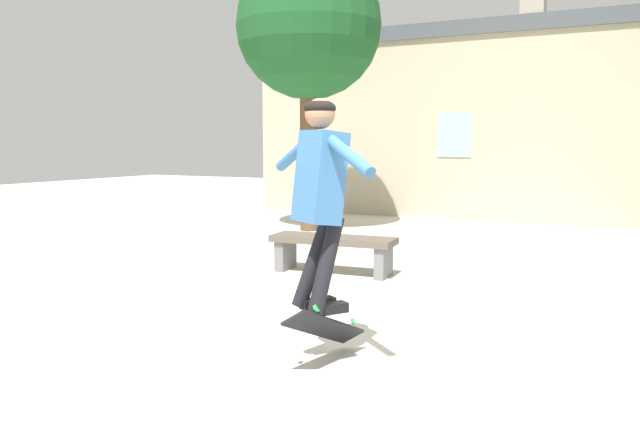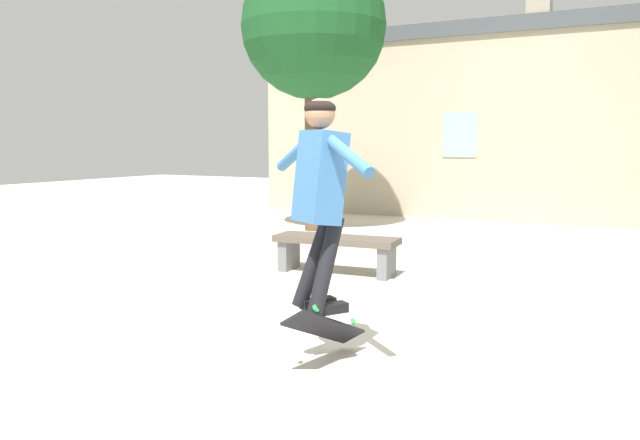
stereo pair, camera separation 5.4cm
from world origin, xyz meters
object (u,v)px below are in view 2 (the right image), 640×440
object	(u,v)px
tree_left	(314,28)
skater	(320,186)
park_bench	(336,247)
skateboard_flipping	(325,327)

from	to	relation	value
tree_left	skater	size ratio (longest dim) A/B	3.28
tree_left	park_bench	bearing A→B (deg)	-57.81
tree_left	park_bench	distance (m)	5.01
tree_left	skateboard_flipping	world-z (taller)	tree_left
tree_left	skateboard_flipping	xyz separation A→B (m)	(3.34, -6.09, -3.32)
park_bench	skater	distance (m)	3.29
skateboard_flipping	skater	bearing A→B (deg)	118.59
skater	skateboard_flipping	bearing A→B (deg)	-35.81
tree_left	skateboard_flipping	bearing A→B (deg)	-61.23
park_bench	tree_left	bearing A→B (deg)	117.86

